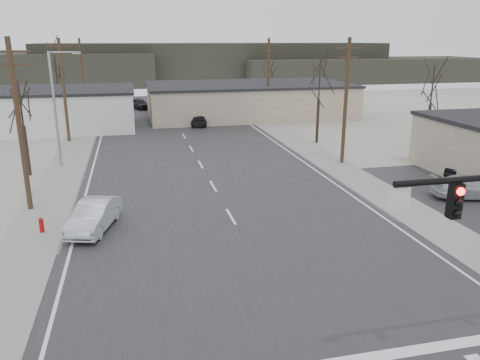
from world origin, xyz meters
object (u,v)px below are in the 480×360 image
at_px(car_far_b, 140,104).
at_px(car_parked_dark_a, 465,169).
at_px(fire_hydrant, 42,225).
at_px(car_parked_silver, 471,187).
at_px(car_far_a, 199,119).
at_px(sedan_crossing, 94,215).

bearing_deg(car_far_b, car_parked_dark_a, -84.86).
height_order(fire_hydrant, car_parked_silver, car_parked_silver).
xyz_separation_m(car_far_a, car_parked_dark_a, (16.02, -26.25, -0.05)).
bearing_deg(fire_hydrant, sedan_crossing, -3.22).
relative_size(sedan_crossing, car_far_b, 1.05).
bearing_deg(sedan_crossing, car_far_b, 101.94).
distance_m(car_far_b, car_parked_silver, 49.95).
distance_m(fire_hydrant, car_parked_dark_a, 28.98).
bearing_deg(sedan_crossing, car_far_a, 88.04).
bearing_deg(car_far_a, car_parked_silver, 121.50).
height_order(car_far_a, car_far_b, car_far_b).
distance_m(sedan_crossing, car_parked_dark_a, 26.33).
bearing_deg(car_parked_silver, car_far_b, 35.25).
bearing_deg(car_far_b, sedan_crossing, -117.55).
xyz_separation_m(sedan_crossing, car_far_a, (9.99, 30.37, -0.11)).
distance_m(sedan_crossing, car_parked_silver, 23.21).
height_order(car_far_b, car_parked_dark_a, car_far_b).
bearing_deg(car_parked_dark_a, fire_hydrant, 75.77).
bearing_deg(sedan_crossing, car_parked_dark_a, 25.24).
bearing_deg(car_parked_dark_a, car_far_a, 9.29).
xyz_separation_m(fire_hydrant, car_far_b, (6.15, 45.71, 0.36)).
bearing_deg(car_parked_dark_a, car_far_b, 6.29).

